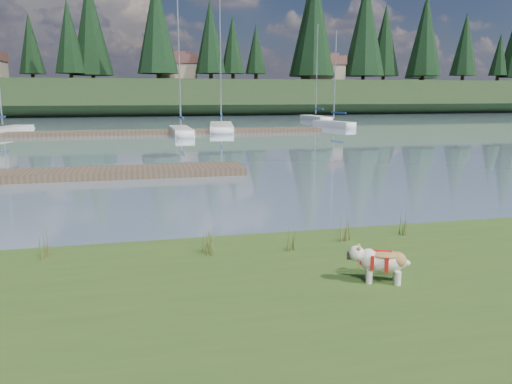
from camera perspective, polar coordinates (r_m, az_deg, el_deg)
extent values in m
plane|color=#7B90A4|center=(41.47, -12.98, 6.45)|extent=(200.00, 200.00, 0.00)
cube|color=#334F1B|center=(6.17, -10.69, -18.89)|extent=(60.00, 9.00, 0.35)
cube|color=black|center=(84.35, -13.25, 10.43)|extent=(200.00, 20.00, 5.00)
cylinder|color=silver|center=(8.03, 12.81, -9.42)|extent=(0.10, 0.10, 0.21)
cylinder|color=silver|center=(8.23, 12.71, -8.90)|extent=(0.10, 0.10, 0.21)
cylinder|color=silver|center=(8.08, 15.89, -9.46)|extent=(0.10, 0.10, 0.21)
cylinder|color=silver|center=(8.28, 15.71, -8.94)|extent=(0.10, 0.10, 0.21)
ellipsoid|color=silver|center=(8.08, 14.44, -7.68)|extent=(0.79, 0.59, 0.33)
ellipsoid|color=#A0723C|center=(8.04, 14.48, -6.95)|extent=(0.58, 0.49, 0.12)
ellipsoid|color=silver|center=(8.01, 11.40, -6.89)|extent=(0.33, 0.33, 0.25)
cube|color=black|center=(8.02, 10.61, -7.17)|extent=(0.12, 0.14, 0.10)
cube|color=#4C3D2C|center=(20.94, -23.61, 1.77)|extent=(16.00, 2.00, 0.30)
cube|color=#4C3D2C|center=(41.52, -10.21, 6.77)|extent=(26.00, 2.20, 0.30)
cube|color=white|center=(44.84, -26.91, 6.15)|extent=(3.38, 7.46, 0.70)
ellipsoid|color=white|center=(48.08, -24.91, 6.59)|extent=(2.02, 2.31, 0.70)
cube|color=white|center=(40.37, -8.56, 6.80)|extent=(1.50, 6.33, 0.70)
ellipsoid|color=white|center=(43.50, -8.95, 7.10)|extent=(1.40, 1.74, 0.70)
cylinder|color=silver|center=(40.33, -8.80, 14.69)|extent=(0.12, 0.12, 9.94)
cube|color=navy|center=(39.44, -8.49, 8.42)|extent=(0.23, 2.51, 0.20)
cube|color=white|center=(44.76, -3.98, 7.32)|extent=(3.18, 8.73, 0.70)
ellipsoid|color=white|center=(49.02, -4.05, 7.66)|extent=(2.19, 2.58, 0.70)
cylinder|color=silver|center=(44.85, -4.11, 16.47)|extent=(0.12, 0.12, 13.13)
cube|color=navy|center=(43.53, -3.99, 8.77)|extent=(0.70, 3.39, 0.20)
cube|color=white|center=(49.82, 8.85, 7.61)|extent=(2.65, 5.50, 0.70)
ellipsoid|color=white|center=(51.96, 7.02, 7.81)|extent=(1.53, 1.73, 0.70)
cylinder|color=silver|center=(49.76, 9.02, 13.04)|extent=(0.12, 0.12, 8.28)
cube|color=navy|center=(49.19, 9.42, 8.93)|extent=(0.78, 2.11, 0.20)
cube|color=white|center=(60.99, 6.83, 8.31)|extent=(1.72, 6.95, 0.70)
ellipsoid|color=white|center=(64.23, 5.71, 8.47)|extent=(1.55, 1.92, 0.70)
cylinder|color=silver|center=(60.98, 6.96, 13.70)|extent=(0.12, 0.12, 10.32)
cube|color=navy|center=(60.06, 7.18, 9.38)|extent=(0.26, 2.76, 0.20)
cone|color=#475B23|center=(9.15, -6.05, -5.55)|extent=(0.03, 0.03, 0.54)
cone|color=brown|center=(9.12, -5.29, -5.96)|extent=(0.03, 0.03, 0.43)
cone|color=#475B23|center=(9.18, -5.70, -5.31)|extent=(0.03, 0.03, 0.59)
cone|color=brown|center=(9.17, -5.14, -6.03)|extent=(0.03, 0.03, 0.38)
cone|color=#475B23|center=(9.09, -5.85, -5.84)|extent=(0.03, 0.03, 0.48)
cone|color=#475B23|center=(9.34, -6.16, -5.65)|extent=(0.03, 0.03, 0.40)
cone|color=brown|center=(9.30, -5.43, -5.97)|extent=(0.03, 0.03, 0.32)
cone|color=#475B23|center=(9.37, -5.82, -5.47)|extent=(0.03, 0.03, 0.44)
cone|color=brown|center=(9.34, -5.27, -6.01)|extent=(0.03, 0.03, 0.28)
cone|color=#475B23|center=(9.27, -5.97, -5.91)|extent=(0.03, 0.03, 0.36)
cone|color=#475B23|center=(10.11, 9.69, -3.98)|extent=(0.03, 0.03, 0.56)
cone|color=brown|center=(10.10, 10.41, -4.34)|extent=(0.03, 0.03, 0.45)
cone|color=#475B23|center=(10.15, 9.94, -3.76)|extent=(0.03, 0.03, 0.61)
cone|color=brown|center=(10.15, 10.47, -4.42)|extent=(0.03, 0.03, 0.39)
cone|color=#475B23|center=(10.05, 9.96, -4.24)|extent=(0.03, 0.03, 0.50)
cone|color=#475B23|center=(9.65, -23.35, -5.53)|extent=(0.03, 0.03, 0.54)
cone|color=brown|center=(9.58, -22.75, -5.94)|extent=(0.03, 0.03, 0.43)
cone|color=#475B23|center=(9.66, -22.98, -5.32)|extent=(0.03, 0.03, 0.60)
cone|color=brown|center=(9.62, -22.52, -6.03)|extent=(0.03, 0.03, 0.38)
cone|color=#475B23|center=(9.58, -23.30, -5.82)|extent=(0.03, 0.03, 0.49)
cone|color=#475B23|center=(9.44, 3.64, -5.32)|extent=(0.03, 0.03, 0.43)
cone|color=brown|center=(9.42, 4.40, -5.65)|extent=(0.03, 0.03, 0.35)
cone|color=#475B23|center=(9.47, 3.93, -5.12)|extent=(0.03, 0.03, 0.47)
cone|color=brown|center=(9.47, 4.50, -5.69)|extent=(0.03, 0.03, 0.30)
cone|color=#475B23|center=(9.37, 3.89, -5.58)|extent=(0.03, 0.03, 0.39)
cone|color=#475B23|center=(10.82, 16.33, -3.30)|extent=(0.03, 0.03, 0.54)
cone|color=brown|center=(10.83, 17.00, -3.63)|extent=(0.03, 0.03, 0.43)
cone|color=#475B23|center=(10.87, 16.54, -3.10)|extent=(0.03, 0.03, 0.59)
cone|color=brown|center=(10.88, 17.03, -3.70)|extent=(0.03, 0.03, 0.38)
cone|color=#475B23|center=(10.77, 16.62, -3.54)|extent=(0.03, 0.03, 0.49)
cube|color=#33281C|center=(10.25, -11.81, -7.09)|extent=(60.00, 0.50, 0.14)
cylinder|color=#382619|center=(83.97, -20.35, 12.36)|extent=(0.60, 0.60, 1.80)
cone|color=black|center=(84.36, -20.63, 16.33)|extent=(4.84, 4.84, 11.00)
cylinder|color=#382619|center=(77.45, -11.08, 12.99)|extent=(0.60, 0.60, 1.80)
cone|color=black|center=(78.03, -11.29, 18.28)|extent=(6.16, 6.16, 14.00)
cylinder|color=#382619|center=(82.78, -2.65, 13.06)|extent=(0.60, 0.60, 1.80)
cone|color=black|center=(83.09, -2.68, 16.47)|extent=(3.96, 3.96, 9.00)
cylinder|color=#382619|center=(84.23, 6.57, 12.97)|extent=(0.60, 0.60, 1.80)
cone|color=black|center=(84.87, 6.70, 18.44)|extent=(7.04, 7.04, 16.00)
cylinder|color=#382619|center=(92.54, 14.32, 12.54)|extent=(0.60, 0.60, 1.80)
cone|color=black|center=(92.93, 14.52, 16.42)|extent=(5.28, 5.28, 12.00)
cylinder|color=#382619|center=(95.84, 22.52, 11.99)|extent=(0.60, 0.60, 1.80)
cone|color=black|center=(96.16, 22.78, 15.33)|extent=(4.62, 4.62, 10.50)
cube|color=gray|center=(82.63, -9.10, 13.28)|extent=(6.00, 5.00, 2.80)
cube|color=brown|center=(82.74, -9.14, 14.73)|extent=(6.30, 5.30, 1.40)
cube|color=brown|center=(82.80, -9.16, 15.29)|extent=(4.20, 3.60, 0.70)
cube|color=gray|center=(85.87, 7.64, 13.24)|extent=(6.00, 5.00, 2.80)
cube|color=brown|center=(85.97, 7.68, 14.64)|extent=(6.30, 5.30, 1.40)
cube|color=brown|center=(86.02, 7.69, 15.17)|extent=(4.20, 3.60, 0.70)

